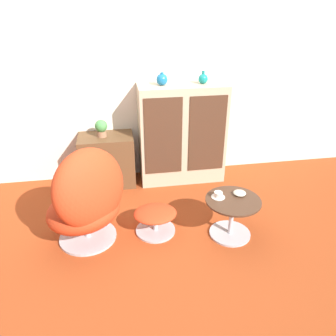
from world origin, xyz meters
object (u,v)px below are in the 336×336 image
at_px(tv_console, 107,160).
at_px(coffee_table, 232,214).
at_px(ottoman, 155,217).
at_px(teacup, 218,195).
at_px(vase_leftmost, 162,79).
at_px(potted_plant, 101,128).
at_px(bowl, 240,193).
at_px(sideboard, 182,134).
at_px(egg_chair, 87,200).
at_px(vase_inner_left, 203,79).

height_order(tv_console, coffee_table, tv_console).
distance_m(ottoman, coffee_table, 0.75).
height_order(tv_console, teacup, tv_console).
bearing_deg(teacup, vase_leftmost, 106.72).
relative_size(potted_plant, bowl, 1.66).
height_order(sideboard, teacup, sideboard).
bearing_deg(egg_chair, potted_plant, 82.97).
height_order(ottoman, vase_inner_left, vase_inner_left).
bearing_deg(sideboard, egg_chair, -134.79).
xyz_separation_m(ottoman, bowl, (0.82, -0.10, 0.25)).
relative_size(vase_leftmost, bowl, 1.19).
distance_m(vase_leftmost, potted_plant, 0.91).
xyz_separation_m(egg_chair, ottoman, (0.63, 0.04, -0.29)).
bearing_deg(vase_inner_left, potted_plant, 179.90).
relative_size(egg_chair, bowl, 8.16).
height_order(tv_console, potted_plant, potted_plant).
relative_size(vase_inner_left, potted_plant, 0.72).
xyz_separation_m(tv_console, coffee_table, (1.18, -1.25, -0.08)).
bearing_deg(tv_console, coffee_table, -46.73).
bearing_deg(potted_plant, ottoman, -65.65).
relative_size(ottoman, vase_leftmost, 2.92).
xyz_separation_m(teacup, bowl, (0.22, 0.01, -0.00)).
xyz_separation_m(vase_leftmost, teacup, (0.36, -1.19, -0.86)).
bearing_deg(egg_chair, bowl, -2.03).
bearing_deg(ottoman, coffee_table, -13.42).
xyz_separation_m(vase_leftmost, vase_inner_left, (0.48, 0.00, -0.01)).
distance_m(egg_chair, teacup, 1.23).
bearing_deg(bowl, teacup, -176.72).
height_order(teacup, bowl, teacup).
bearing_deg(vase_leftmost, tv_console, 179.88).
bearing_deg(egg_chair, vase_inner_left, 39.71).
bearing_deg(potted_plant, vase_inner_left, -0.10).
bearing_deg(ottoman, teacup, -10.22).
bearing_deg(egg_chair, vase_leftmost, 52.25).
relative_size(tv_console, coffee_table, 1.24).
relative_size(tv_console, potted_plant, 3.21).
height_order(sideboard, bowl, sideboard).
xyz_separation_m(vase_leftmost, bowl, (0.58, -1.17, -0.86)).
relative_size(tv_console, vase_leftmost, 4.49).
bearing_deg(sideboard, vase_inner_left, 0.92).
xyz_separation_m(sideboard, egg_chair, (-1.11, -1.12, -0.14)).
height_order(potted_plant, teacup, potted_plant).
distance_m(coffee_table, vase_inner_left, 1.62).
bearing_deg(coffee_table, teacup, 153.10).
bearing_deg(bowl, coffee_table, -138.82).
bearing_deg(ottoman, potted_plant, 114.35).
height_order(coffee_table, vase_inner_left, vase_inner_left).
relative_size(egg_chair, teacup, 7.63).
distance_m(tv_console, potted_plant, 0.43).
bearing_deg(ottoman, vase_leftmost, 77.40).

